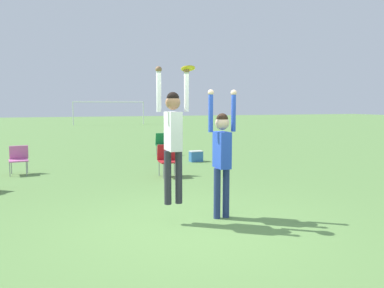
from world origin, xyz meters
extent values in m
plane|color=#608C47|center=(0.00, 0.00, 0.00)|extent=(120.00, 120.00, 0.00)
cylinder|color=#2D2D38|center=(-0.35, 0.29, 0.79)|extent=(0.12, 0.12, 0.90)
cylinder|color=#2D2D38|center=(-0.16, 0.29, 0.79)|extent=(0.12, 0.12, 0.90)
cube|color=white|center=(-0.26, 0.29, 1.56)|extent=(0.21, 0.43, 0.64)
sphere|color=#9E704C|center=(-0.26, 0.29, 2.03)|extent=(0.24, 0.24, 0.24)
sphere|color=black|center=(-0.26, 0.29, 2.10)|extent=(0.21, 0.21, 0.21)
cylinder|color=white|center=(-0.49, 0.29, 2.22)|extent=(0.08, 0.08, 0.68)
sphere|color=#9E704C|center=(-0.49, 0.29, 2.55)|extent=(0.10, 0.10, 0.10)
cylinder|color=white|center=(-0.02, 0.29, 2.22)|extent=(0.08, 0.08, 0.68)
sphere|color=#9E704C|center=(-0.02, 0.29, 2.55)|extent=(0.10, 0.10, 0.10)
cylinder|color=navy|center=(0.54, 0.28, 0.45)|extent=(0.12, 0.12, 0.89)
cylinder|color=navy|center=(0.71, 0.28, 0.45)|extent=(0.12, 0.12, 0.89)
cube|color=blue|center=(0.63, 0.28, 1.21)|extent=(0.21, 0.39, 0.63)
sphere|color=beige|center=(0.63, 0.28, 1.68)|extent=(0.24, 0.24, 0.24)
sphere|color=black|center=(0.63, 0.28, 1.74)|extent=(0.21, 0.21, 0.21)
cylinder|color=blue|center=(0.41, 0.28, 1.86)|extent=(0.08, 0.08, 0.67)
sphere|color=beige|center=(0.41, 0.28, 2.20)|extent=(0.10, 0.10, 0.10)
cylinder|color=blue|center=(0.84, 0.28, 1.86)|extent=(0.08, 0.08, 0.67)
sphere|color=beige|center=(0.84, 0.28, 2.20)|extent=(0.10, 0.10, 0.10)
cylinder|color=yellow|center=(-0.01, 0.23, 2.58)|extent=(0.23, 0.22, 0.08)
cylinder|color=gray|center=(0.62, 4.01, 0.22)|extent=(0.02, 0.02, 0.45)
cylinder|color=gray|center=(1.07, 4.01, 0.22)|extent=(0.02, 0.02, 0.45)
cylinder|color=gray|center=(0.62, 4.46, 0.22)|extent=(0.02, 0.02, 0.45)
cylinder|color=gray|center=(1.07, 4.46, 0.22)|extent=(0.02, 0.02, 0.45)
cube|color=#B21E23|center=(0.85, 4.23, 0.43)|extent=(0.55, 0.55, 0.04)
cube|color=#B21E23|center=(0.85, 4.48, 0.66)|extent=(0.53, 0.14, 0.44)
cylinder|color=gray|center=(1.67, 8.29, 0.21)|extent=(0.02, 0.02, 0.43)
cylinder|color=gray|center=(2.07, 8.29, 0.21)|extent=(0.02, 0.02, 0.43)
cylinder|color=gray|center=(1.67, 8.68, 0.21)|extent=(0.02, 0.02, 0.43)
cylinder|color=gray|center=(2.07, 8.68, 0.21)|extent=(0.02, 0.02, 0.43)
cube|color=#1E753D|center=(1.87, 8.48, 0.41)|extent=(0.49, 0.49, 0.04)
cube|color=#1E753D|center=(1.87, 8.70, 0.65)|extent=(0.47, 0.14, 0.45)
cylinder|color=gray|center=(-3.31, 5.80, 0.21)|extent=(0.02, 0.02, 0.43)
cylinder|color=gray|center=(-2.88, 5.80, 0.21)|extent=(0.02, 0.02, 0.43)
cylinder|color=gray|center=(-3.31, 6.23, 0.21)|extent=(0.02, 0.02, 0.43)
cylinder|color=gray|center=(-2.88, 6.23, 0.21)|extent=(0.02, 0.02, 0.43)
cube|color=#C666A3|center=(-3.09, 6.02, 0.41)|extent=(0.56, 0.56, 0.04)
cube|color=#C666A3|center=(-3.09, 6.25, 0.62)|extent=(0.51, 0.16, 0.39)
cube|color=#336BB7|center=(2.55, 6.61, 0.18)|extent=(0.44, 0.28, 0.36)
cube|color=silver|center=(2.55, 6.61, 0.37)|extent=(0.45, 0.29, 0.02)
cylinder|color=white|center=(-0.35, 32.82, 1.15)|extent=(0.10, 0.10, 2.30)
cylinder|color=white|center=(6.65, 32.82, 1.15)|extent=(0.10, 0.10, 2.30)
cylinder|color=white|center=(3.15, 32.82, 2.30)|extent=(7.00, 0.10, 0.10)
camera|label=1|loc=(-2.09, -5.59, 1.99)|focal=35.00mm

